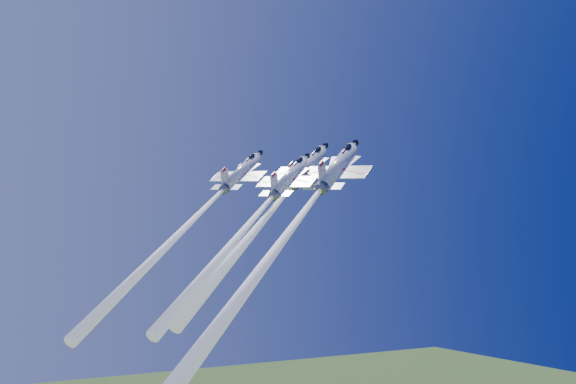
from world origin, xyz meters
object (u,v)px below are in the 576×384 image
jet_left (192,220)px  jet_slot (252,221)px  jet_lead (272,210)px  jet_right (294,224)px

jet_left → jet_slot: jet_left is taller
jet_lead → jet_right: size_ratio=0.91×
jet_slot → jet_right: bearing=6.7°
jet_lead → jet_slot: 11.63m
jet_left → jet_slot: (5.38, -8.51, -0.35)m
jet_left → jet_right: (9.51, -13.14, -0.93)m
jet_lead → jet_right: jet_lead is taller
jet_lead → jet_slot: bearing=-76.7°
jet_slot → jet_lead: bearing=103.3°
jet_lead → jet_left: jet_lead is taller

